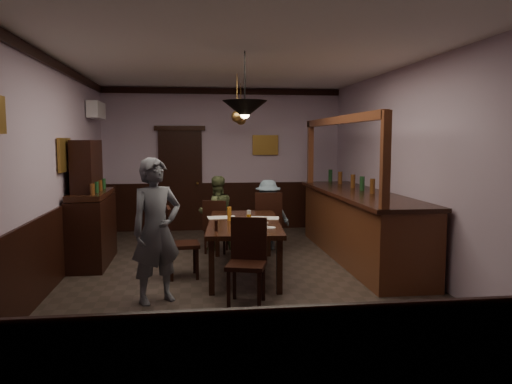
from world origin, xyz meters
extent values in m
cube|color=#2D2621|center=(0.00, 0.00, -0.01)|extent=(5.00, 8.00, 0.01)
cube|color=white|center=(0.00, 0.00, 3.00)|extent=(5.00, 8.00, 0.01)
cube|color=#B29AB3|center=(0.00, 4.00, 1.50)|extent=(5.00, 0.01, 3.00)
cube|color=#B29AB3|center=(0.00, -4.00, 1.50)|extent=(5.00, 0.01, 3.00)
cube|color=#B29AB3|center=(-2.50, 0.00, 1.50)|extent=(0.01, 8.00, 3.00)
cube|color=#B29AB3|center=(2.50, 0.00, 1.50)|extent=(0.01, 8.00, 3.00)
cube|color=black|center=(0.07, 0.42, 0.72)|extent=(1.19, 2.28, 0.06)
cube|color=black|center=(-0.44, -0.56, 0.34)|extent=(0.07, 0.07, 0.69)
cube|color=black|center=(0.40, -0.63, 0.34)|extent=(0.07, 0.07, 0.69)
cube|color=black|center=(-0.26, 1.47, 0.34)|extent=(0.07, 0.07, 0.69)
cube|color=black|center=(0.57, 1.40, 0.34)|extent=(0.07, 0.07, 0.69)
cube|color=black|center=(-0.26, 1.80, 0.42)|extent=(0.46, 0.46, 0.05)
cube|color=black|center=(-0.30, 1.63, 0.67)|extent=(0.39, 0.12, 0.47)
cube|color=black|center=(-0.08, 1.93, 0.20)|extent=(0.04, 0.04, 0.40)
cube|color=black|center=(-0.39, 1.99, 0.20)|extent=(0.04, 0.04, 0.40)
cube|color=black|center=(-0.14, 1.62, 0.20)|extent=(0.04, 0.04, 0.40)
cube|color=black|center=(-0.45, 1.68, 0.20)|extent=(0.04, 0.04, 0.40)
cube|color=black|center=(0.63, 1.73, 0.48)|extent=(0.52, 0.52, 0.05)
cube|color=black|center=(0.60, 1.53, 0.77)|extent=(0.45, 0.12, 0.54)
cube|color=black|center=(0.84, 1.88, 0.23)|extent=(0.04, 0.04, 0.46)
cube|color=black|center=(0.48, 1.94, 0.23)|extent=(0.04, 0.04, 0.46)
cube|color=black|center=(0.78, 1.52, 0.23)|extent=(0.04, 0.04, 0.46)
cube|color=black|center=(0.42, 1.58, 0.23)|extent=(0.04, 0.04, 0.46)
cube|color=black|center=(-0.05, -0.97, 0.46)|extent=(0.53, 0.53, 0.05)
cube|color=black|center=(0.00, -0.79, 0.74)|extent=(0.43, 0.16, 0.52)
cube|color=black|center=(-0.27, -1.10, 0.22)|extent=(0.04, 0.04, 0.44)
cube|color=black|center=(0.07, -1.19, 0.22)|extent=(0.04, 0.04, 0.44)
cube|color=black|center=(-0.17, -0.76, 0.22)|extent=(0.04, 0.04, 0.44)
cube|color=black|center=(0.16, -0.85, 0.22)|extent=(0.04, 0.04, 0.44)
cube|color=black|center=(-0.80, 0.29, 0.46)|extent=(0.47, 0.47, 0.05)
cube|color=black|center=(-0.99, 0.27, 0.74)|extent=(0.08, 0.43, 0.51)
cube|color=black|center=(-0.61, 0.14, 0.22)|extent=(0.04, 0.04, 0.44)
cube|color=black|center=(-0.64, 0.48, 0.22)|extent=(0.04, 0.04, 0.44)
cube|color=black|center=(-0.95, 0.10, 0.22)|extent=(0.04, 0.04, 0.44)
cube|color=black|center=(-0.99, 0.45, 0.22)|extent=(0.04, 0.04, 0.44)
imported|color=#51545D|center=(-1.09, -0.73, 0.85)|extent=(0.74, 0.67, 1.71)
imported|color=#4C5634|center=(-0.25, 2.00, 0.65)|extent=(0.72, 0.61, 1.29)
imported|color=slate|center=(0.65, 1.93, 0.61)|extent=(0.85, 0.57, 1.22)
cube|color=silver|center=(-0.23, 0.80, 0.75)|extent=(0.44, 0.32, 0.01)
cube|color=silver|center=(0.40, 0.66, 0.75)|extent=(0.47, 0.37, 0.01)
cube|color=#F7FF5D|center=(-0.02, 0.16, 0.75)|extent=(0.16, 0.16, 0.00)
cylinder|color=white|center=(0.35, -0.17, 0.76)|extent=(0.15, 0.15, 0.01)
imported|color=white|center=(0.29, -0.19, 0.80)|extent=(0.09, 0.09, 0.07)
cylinder|color=white|center=(-0.02, -0.16, 0.76)|extent=(0.22, 0.22, 0.01)
torus|color=#C68C47|center=(-0.04, -0.12, 0.79)|extent=(0.13, 0.13, 0.04)
torus|color=#C68C47|center=(0.03, -0.12, 0.79)|extent=(0.13, 0.13, 0.04)
cylinder|color=orange|center=(0.12, 0.27, 0.81)|extent=(0.07, 0.07, 0.12)
cylinder|color=#BF721E|center=(-0.14, 0.52, 0.85)|extent=(0.06, 0.06, 0.20)
cylinder|color=silver|center=(0.15, 0.49, 0.82)|extent=(0.06, 0.06, 0.15)
cylinder|color=black|center=(-0.36, -0.29, 0.82)|extent=(0.04, 0.04, 0.14)
cube|color=black|center=(-2.20, 1.25, 0.52)|extent=(0.52, 1.44, 1.03)
cube|color=black|center=(-2.20, 1.25, 1.08)|extent=(0.50, 1.39, 0.08)
cube|color=black|center=(-2.25, 1.25, 1.50)|extent=(0.31, 0.93, 0.83)
cube|color=#4A2313|center=(2.00, 1.05, 0.52)|extent=(0.85, 3.96, 1.04)
cube|color=black|center=(1.98, 1.05, 1.06)|extent=(0.94, 4.05, 0.06)
cube|color=#4A2313|center=(1.62, 1.05, 2.22)|extent=(0.10, 3.87, 0.12)
cube|color=#4A2313|center=(1.62, -0.84, 1.65)|extent=(0.10, 0.10, 1.23)
cube|color=#4A2313|center=(1.62, 2.94, 1.65)|extent=(0.10, 0.10, 1.23)
cube|color=black|center=(-0.90, 3.95, 1.05)|extent=(0.90, 0.06, 2.10)
cube|color=white|center=(-2.38, 2.90, 2.45)|extent=(0.20, 0.85, 0.30)
cube|color=olive|center=(-2.46, 0.80, 1.70)|extent=(0.04, 0.62, 0.48)
cube|color=olive|center=(0.90, 3.96, 1.80)|extent=(0.55, 0.04, 0.42)
cylinder|color=black|center=(0.00, -0.38, 2.64)|extent=(0.02, 0.02, 0.71)
cone|color=black|center=(0.00, -0.38, 2.29)|extent=(0.56, 0.56, 0.22)
sphere|color=#FFD88C|center=(0.00, -0.38, 2.24)|extent=(0.12, 0.12, 0.12)
cylinder|color=#BF8C3F|center=(0.10, 1.78, 2.65)|extent=(0.02, 0.02, 0.70)
cone|color=#BF8C3F|center=(0.10, 1.78, 2.30)|extent=(0.20, 0.20, 0.22)
sphere|color=#FFD88C|center=(0.10, 1.78, 2.25)|extent=(0.12, 0.12, 0.12)
cylinder|color=#BF8C3F|center=(0.30, 3.18, 2.65)|extent=(0.02, 0.02, 0.70)
cone|color=#BF8C3F|center=(0.30, 3.18, 2.30)|extent=(0.20, 0.20, 0.22)
sphere|color=#FFD88C|center=(0.30, 3.18, 2.25)|extent=(0.12, 0.12, 0.12)
camera|label=1|loc=(-0.67, -6.59, 1.92)|focal=35.00mm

